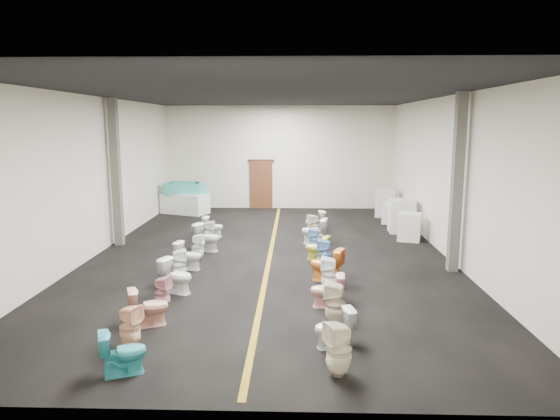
# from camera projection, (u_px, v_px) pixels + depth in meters

# --- Properties ---
(floor) EXTENTS (16.00, 16.00, 0.00)m
(floor) POSITION_uv_depth(u_px,v_px,m) (270.00, 254.00, 14.43)
(floor) COLOR black
(floor) RESTS_ON ground
(ceiling) EXTENTS (16.00, 16.00, 0.00)m
(ceiling) POSITION_uv_depth(u_px,v_px,m) (270.00, 95.00, 13.66)
(ceiling) COLOR black
(ceiling) RESTS_ON ground
(wall_back) EXTENTS (10.00, 0.00, 10.00)m
(wall_back) POSITION_uv_depth(u_px,v_px,m) (279.00, 158.00, 21.92)
(wall_back) COLOR beige
(wall_back) RESTS_ON ground
(wall_front) EXTENTS (10.00, 0.00, 10.00)m
(wall_front) POSITION_uv_depth(u_px,v_px,m) (237.00, 245.00, 6.17)
(wall_front) COLOR beige
(wall_front) RESTS_ON ground
(wall_left) EXTENTS (0.00, 16.00, 16.00)m
(wall_left) POSITION_uv_depth(u_px,v_px,m) (95.00, 176.00, 14.20)
(wall_left) COLOR beige
(wall_left) RESTS_ON ground
(wall_right) EXTENTS (0.00, 16.00, 16.00)m
(wall_right) POSITION_uv_depth(u_px,v_px,m) (449.00, 177.00, 13.90)
(wall_right) COLOR beige
(wall_right) RESTS_ON ground
(aisle_stripe) EXTENTS (0.12, 15.60, 0.01)m
(aisle_stripe) POSITION_uv_depth(u_px,v_px,m) (270.00, 254.00, 14.43)
(aisle_stripe) COLOR olive
(aisle_stripe) RESTS_ON floor
(back_door) EXTENTS (1.00, 0.10, 2.10)m
(back_door) POSITION_uv_depth(u_px,v_px,m) (261.00, 185.00, 22.10)
(back_door) COLOR #562D19
(back_door) RESTS_ON floor
(door_frame) EXTENTS (1.15, 0.08, 0.10)m
(door_frame) POSITION_uv_depth(u_px,v_px,m) (261.00, 161.00, 21.92)
(door_frame) COLOR #331C11
(door_frame) RESTS_ON back_door
(column_left) EXTENTS (0.25, 0.25, 4.50)m
(column_left) POSITION_uv_depth(u_px,v_px,m) (116.00, 173.00, 15.18)
(column_left) COLOR #59544C
(column_left) RESTS_ON floor
(column_right) EXTENTS (0.25, 0.25, 4.50)m
(column_right) POSITION_uv_depth(u_px,v_px,m) (457.00, 184.00, 12.43)
(column_right) COLOR #59544C
(column_right) RESTS_ON floor
(display_table) EXTENTS (2.10, 1.56, 0.84)m
(display_table) POSITION_uv_depth(u_px,v_px,m) (185.00, 203.00, 20.90)
(display_table) COLOR white
(display_table) RESTS_ON floor
(bathtub) EXTENTS (1.86, 0.71, 0.55)m
(bathtub) POSITION_uv_depth(u_px,v_px,m) (184.00, 188.00, 20.79)
(bathtub) COLOR #3DB09D
(bathtub) RESTS_ON display_table
(appliance_crate_a) EXTENTS (0.87, 0.87, 0.89)m
(appliance_crate_a) POSITION_uv_depth(u_px,v_px,m) (409.00, 227.00, 16.05)
(appliance_crate_a) COLOR white
(appliance_crate_a) RESTS_ON floor
(appliance_crate_b) EXTENTS (0.88, 0.88, 1.15)m
(appliance_crate_b) POSITION_uv_depth(u_px,v_px,m) (401.00, 216.00, 17.25)
(appliance_crate_b) COLOR silver
(appliance_crate_b) RESTS_ON floor
(appliance_crate_c) EXTENTS (0.91, 0.91, 0.78)m
(appliance_crate_c) POSITION_uv_depth(u_px,v_px,m) (393.00, 213.00, 18.80)
(appliance_crate_c) COLOR white
(appliance_crate_c) RESTS_ON floor
(appliance_crate_d) EXTENTS (0.98, 0.98, 1.12)m
(appliance_crate_d) POSITION_uv_depth(u_px,v_px,m) (386.00, 203.00, 20.17)
(appliance_crate_d) COLOR silver
(appliance_crate_d) RESTS_ON floor
(toilet_left_0) EXTENTS (0.78, 0.62, 0.70)m
(toilet_left_0) POSITION_uv_depth(u_px,v_px,m) (123.00, 352.00, 7.46)
(toilet_left_0) COLOR teal
(toilet_left_0) RESTS_ON floor
(toilet_left_1) EXTENTS (0.46, 0.45, 0.77)m
(toilet_left_1) POSITION_uv_depth(u_px,v_px,m) (130.00, 327.00, 8.30)
(toilet_left_1) COLOR #F7C098
(toilet_left_1) RESTS_ON floor
(toilet_left_2) EXTENTS (0.83, 0.66, 0.74)m
(toilet_left_2) POSITION_uv_depth(u_px,v_px,m) (149.00, 307.00, 9.26)
(toilet_left_2) COLOR #EAA58E
(toilet_left_2) RESTS_ON floor
(toilet_left_3) EXTENTS (0.38, 0.38, 0.69)m
(toilet_left_3) POSITION_uv_depth(u_px,v_px,m) (162.00, 293.00, 10.10)
(toilet_left_3) COLOR #D5969D
(toilet_left_3) RESTS_ON floor
(toilet_left_4) EXTENTS (0.86, 0.69, 0.77)m
(toilet_left_4) POSITION_uv_depth(u_px,v_px,m) (177.00, 276.00, 11.08)
(toilet_left_4) COLOR white
(toilet_left_4) RESTS_ON floor
(toilet_left_5) EXTENTS (0.46, 0.45, 0.78)m
(toilet_left_5) POSITION_uv_depth(u_px,v_px,m) (179.00, 265.00, 11.90)
(toilet_left_5) COLOR white
(toilet_left_5) RESTS_ON floor
(toilet_left_6) EXTENTS (0.78, 0.56, 0.72)m
(toilet_left_6) POSITION_uv_depth(u_px,v_px,m) (189.00, 256.00, 12.87)
(toilet_left_6) COLOR white
(toilet_left_6) RESTS_ON floor
(toilet_left_7) EXTENTS (0.37, 0.36, 0.74)m
(toilet_left_7) POSITION_uv_depth(u_px,v_px,m) (197.00, 247.00, 13.73)
(toilet_left_7) COLOR white
(toilet_left_7) RESTS_ON floor
(toilet_left_8) EXTENTS (0.90, 0.71, 0.81)m
(toilet_left_8) POSITION_uv_depth(u_px,v_px,m) (207.00, 237.00, 14.74)
(toilet_left_8) COLOR silver
(toilet_left_8) RESTS_ON floor
(toilet_left_9) EXTENTS (0.36, 0.35, 0.73)m
(toilet_left_9) POSITION_uv_depth(u_px,v_px,m) (209.00, 232.00, 15.62)
(toilet_left_9) COLOR white
(toilet_left_9) RESTS_ON floor
(toilet_left_10) EXTENTS (0.71, 0.47, 0.68)m
(toilet_left_10) POSITION_uv_depth(u_px,v_px,m) (213.00, 227.00, 16.59)
(toilet_left_10) COLOR white
(toilet_left_10) RESTS_ON floor
(toilet_right_0) EXTENTS (0.51, 0.51, 0.85)m
(toilet_right_0) POSITION_uv_depth(u_px,v_px,m) (339.00, 349.00, 7.39)
(toilet_right_0) COLOR beige
(toilet_right_0) RESTS_ON floor
(toilet_right_1) EXTENTS (0.74, 0.53, 0.68)m
(toilet_right_1) POSITION_uv_depth(u_px,v_px,m) (334.00, 328.00, 8.36)
(toilet_right_1) COLOR silver
(toilet_right_1) RESTS_ON floor
(toilet_right_2) EXTENTS (0.47, 0.47, 0.84)m
(toilet_right_2) POSITION_uv_depth(u_px,v_px,m) (335.00, 304.00, 9.26)
(toilet_right_2) COLOR beige
(toilet_right_2) RESTS_ON floor
(toilet_right_3) EXTENTS (0.71, 0.43, 0.71)m
(toilet_right_3) POSITION_uv_depth(u_px,v_px,m) (327.00, 291.00, 10.21)
(toilet_right_3) COLOR #EEA6A7
(toilet_right_3) RESTS_ON floor
(toilet_right_4) EXTENTS (0.43, 0.42, 0.81)m
(toilet_right_4) POSITION_uv_depth(u_px,v_px,m) (329.00, 275.00, 11.11)
(toilet_right_4) COLOR white
(toilet_right_4) RESTS_ON floor
(toilet_right_5) EXTENTS (0.91, 0.71, 0.82)m
(toilet_right_5) POSITION_uv_depth(u_px,v_px,m) (326.00, 265.00, 11.89)
(toilet_right_5) COLOR orange
(toilet_right_5) RESTS_ON floor
(toilet_right_6) EXTENTS (0.43, 0.42, 0.82)m
(toilet_right_6) POSITION_uv_depth(u_px,v_px,m) (325.00, 254.00, 12.81)
(toilet_right_6) COLOR #6A9FDC
(toilet_right_6) RESTS_ON floor
(toilet_right_7) EXTENTS (0.77, 0.61, 0.69)m
(toilet_right_7) POSITION_uv_depth(u_px,v_px,m) (317.00, 248.00, 13.73)
(toilet_right_7) COLOR #E7DC4B
(toilet_right_7) RESTS_ON floor
(toilet_right_8) EXTENTS (0.38, 0.38, 0.71)m
(toilet_right_8) POSITION_uv_depth(u_px,v_px,m) (314.00, 240.00, 14.66)
(toilet_right_8) COLOR #74AFDE
(toilet_right_8) RESTS_ON floor
(toilet_right_9) EXTENTS (0.89, 0.64, 0.82)m
(toilet_right_9) POSITION_uv_depth(u_px,v_px,m) (314.00, 231.00, 15.56)
(toilet_right_9) COLOR white
(toilet_right_9) RESTS_ON floor
(toilet_right_10) EXTENTS (0.46, 0.46, 0.78)m
(toilet_right_10) POSITION_uv_depth(u_px,v_px,m) (314.00, 226.00, 16.49)
(toilet_right_10) COLOR #F3E5C5
(toilet_right_10) RESTS_ON floor
(toilet_right_11) EXTENTS (0.78, 0.60, 0.71)m
(toilet_right_11) POSITION_uv_depth(u_px,v_px,m) (315.00, 221.00, 17.45)
(toilet_right_11) COLOR white
(toilet_right_11) RESTS_ON floor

